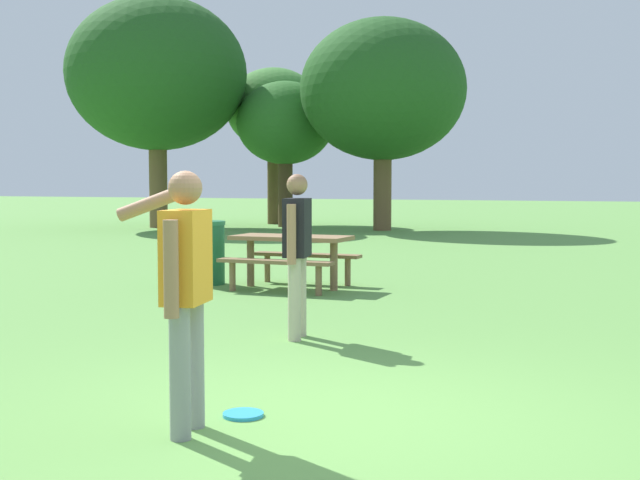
{
  "coord_description": "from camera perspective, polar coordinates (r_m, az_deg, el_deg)",
  "views": [
    {
      "loc": [
        1.9,
        -5.21,
        1.59
      ],
      "look_at": [
        -0.99,
        2.49,
        1.0
      ],
      "focal_mm": 47.77,
      "sensor_mm": 36.0,
      "label": 1
    }
  ],
  "objects": [
    {
      "name": "ground_plane",
      "position": [
        5.77,
        0.51,
        -11.89
      ],
      "size": [
        120.0,
        120.0,
        0.0
      ],
      "primitive_type": "plane",
      "color": "#609947"
    },
    {
      "name": "person_thrower",
      "position": [
        8.44,
        -1.54,
        -0.3
      ],
      "size": [
        0.28,
        0.6,
        1.64
      ],
      "color": "#B7AD93",
      "rests_on": "ground"
    },
    {
      "name": "person_catcher",
      "position": [
        5.33,
        -9.09,
        -2.7
      ],
      "size": [
        0.75,
        0.6,
        1.64
      ],
      "color": "gray",
      "rests_on": "ground"
    },
    {
      "name": "frisbee",
      "position": [
        5.84,
        -5.17,
        -11.56
      ],
      "size": [
        0.27,
        0.27,
        0.03
      ],
      "primitive_type": "cylinder",
      "color": "#2D9EDB",
      "rests_on": "ground"
    },
    {
      "name": "picnic_table_near",
      "position": [
        12.39,
        -1.93,
        -0.67
      ],
      "size": [
        1.73,
        1.46,
        0.77
      ],
      "color": "olive",
      "rests_on": "ground"
    },
    {
      "name": "trash_can_beside_table",
      "position": [
        12.99,
        -7.63,
        -0.83
      ],
      "size": [
        0.59,
        0.59,
        0.96
      ],
      "color": "#1E663D",
      "rests_on": "ground"
    },
    {
      "name": "tree_tall_left",
      "position": [
        28.84,
        -10.88,
        10.84
      ],
      "size": [
        5.89,
        5.89,
        7.55
      ],
      "color": "brown",
      "rests_on": "ground"
    },
    {
      "name": "tree_broad_center",
      "position": [
        30.52,
        -3.1,
        8.66
      ],
      "size": [
        3.4,
        3.4,
        5.53
      ],
      "color": "brown",
      "rests_on": "ground"
    },
    {
      "name": "tree_far_right",
      "position": [
        28.64,
        -2.35,
        7.76
      ],
      "size": [
        3.26,
        3.26,
        4.86
      ],
      "color": "#4C3823",
      "rests_on": "ground"
    },
    {
      "name": "tree_slender_mid",
      "position": [
        26.76,
        4.24,
        9.98
      ],
      "size": [
        5.14,
        5.14,
        6.55
      ],
      "color": "brown",
      "rests_on": "ground"
    }
  ]
}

